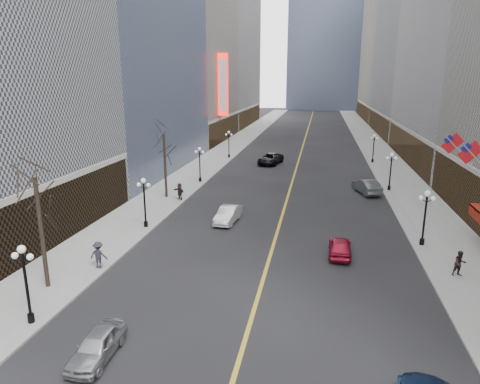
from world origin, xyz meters
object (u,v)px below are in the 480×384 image
at_px(streetlamp_west_1, 144,197).
at_px(streetlamp_west_3, 229,141).
at_px(streetlamp_west_2, 200,161).
at_px(car_nb_near, 97,345).
at_px(car_sb_far, 367,186).
at_px(streetlamp_east_1, 425,212).
at_px(car_nb_mid, 228,214).
at_px(streetlamp_east_2, 391,167).
at_px(streetlamp_west_0, 25,276).
at_px(car_nb_far, 270,159).
at_px(streetlamp_east_3, 374,145).
at_px(car_sb_mid, 340,247).

distance_m(streetlamp_west_1, streetlamp_west_3, 36.00).
height_order(streetlamp_west_2, car_nb_near, streetlamp_west_2).
bearing_deg(car_sb_far, streetlamp_west_1, 19.96).
distance_m(streetlamp_east_1, car_nb_mid, 17.08).
distance_m(streetlamp_east_2, car_nb_mid, 22.47).
bearing_deg(streetlamp_west_0, streetlamp_west_2, 90.00).
relative_size(streetlamp_east_2, car_nb_near, 1.12).
relative_size(streetlamp_west_3, car_nb_far, 0.74).
bearing_deg(streetlamp_west_0, streetlamp_west_3, 90.00).
relative_size(streetlamp_east_1, car_nb_far, 0.74).
bearing_deg(car_nb_far, streetlamp_east_3, 25.09).
distance_m(streetlamp_east_1, streetlamp_west_3, 43.05).
xyz_separation_m(car_nb_near, car_sb_mid, (11.97, 14.95, 0.02)).
height_order(streetlamp_east_2, streetlamp_west_0, same).
distance_m(streetlamp_east_1, car_sb_mid, 7.58).
height_order(streetlamp_west_0, car_sb_mid, streetlamp_west_0).
xyz_separation_m(streetlamp_east_2, car_nb_near, (-18.55, -36.00, -2.21)).
relative_size(streetlamp_east_2, streetlamp_west_0, 1.00).
height_order(streetlamp_east_3, streetlamp_west_3, same).
height_order(streetlamp_west_2, car_sb_far, streetlamp_west_2).
bearing_deg(streetlamp_west_0, car_nb_far, 81.10).
xyz_separation_m(streetlamp_east_2, streetlamp_west_2, (-23.60, 0.00, 0.00)).
height_order(streetlamp_east_2, car_nb_mid, streetlamp_east_2).
bearing_deg(streetlamp_east_1, car_nb_mid, 169.56).
distance_m(streetlamp_east_3, car_nb_near, 57.14).
xyz_separation_m(streetlamp_east_1, streetlamp_west_3, (-23.60, 36.00, 0.00)).
bearing_deg(car_sb_mid, car_sb_far, -99.25).
bearing_deg(streetlamp_west_3, streetlamp_east_2, -37.33).
distance_m(streetlamp_west_3, car_nb_mid, 33.72).
xyz_separation_m(streetlamp_west_3, car_nb_far, (7.55, -3.80, -2.05)).
bearing_deg(streetlamp_west_1, car_nb_near, -74.34).
distance_m(streetlamp_east_3, car_sb_mid, 39.66).
height_order(streetlamp_west_3, car_sb_far, streetlamp_west_3).
bearing_deg(car_sb_mid, streetlamp_west_0, 39.02).
bearing_deg(streetlamp_west_2, car_sb_far, -4.49).
bearing_deg(streetlamp_east_3, car_nb_mid, -116.83).
height_order(streetlamp_west_2, car_nb_mid, streetlamp_west_2).
relative_size(streetlamp_west_2, car_nb_mid, 1.00).
distance_m(streetlamp_east_1, car_nb_near, 25.94).
distance_m(streetlamp_east_1, streetlamp_west_0, 28.51).
bearing_deg(car_sb_far, car_sb_mid, 60.74).
height_order(streetlamp_west_2, car_sb_mid, streetlamp_west_2).
height_order(streetlamp_west_0, car_sb_far, streetlamp_west_0).
height_order(streetlamp_west_3, car_nb_far, streetlamp_west_3).
bearing_deg(car_nb_far, streetlamp_east_2, -29.73).
bearing_deg(car_nb_far, streetlamp_east_1, -51.73).
bearing_deg(streetlamp_west_3, car_sb_far, -43.35).
bearing_deg(car_nb_far, streetlamp_west_2, -106.22).
relative_size(streetlamp_east_1, car_nb_near, 1.12).
bearing_deg(streetlamp_west_2, car_nb_far, 62.00).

